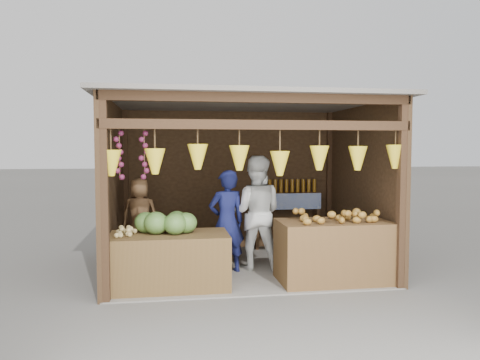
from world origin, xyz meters
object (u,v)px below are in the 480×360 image
man_standing (227,222)px  woman_standing (256,213)px  counter_left (169,261)px  counter_right (334,252)px  vendor_seated (140,215)px

man_standing → woman_standing: (0.48, 0.18, 0.11)m
counter_left → woman_standing: (1.35, 0.84, 0.52)m
counter_right → man_standing: 1.65m
counter_right → vendor_seated: (-2.75, 1.07, 0.43)m
woman_standing → vendor_seated: (-1.79, 0.17, -0.03)m
man_standing → woman_standing: bearing=-174.0°
man_standing → woman_standing: size_ratio=0.88×
counter_left → counter_right: (2.31, -0.06, 0.07)m
counter_left → counter_right: size_ratio=1.02×
counter_right → woman_standing: 1.39m
counter_left → woman_standing: 1.67m
counter_left → vendor_seated: vendor_seated is taller
counter_left → man_standing: 1.17m
counter_right → woman_standing: size_ratio=0.87×
vendor_seated → counter_left: bearing=124.4°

